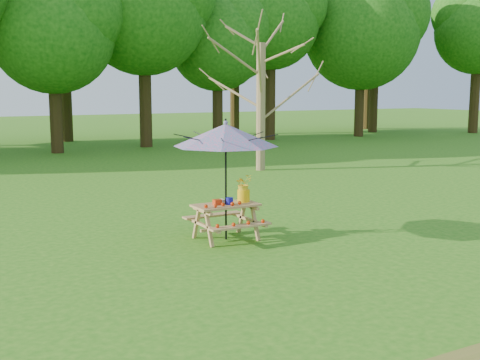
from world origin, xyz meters
TOP-DOWN VIEW (x-y plane):
  - ground at (0.00, 0.00)m, footprint 120.00×120.00m
  - picnic_table at (-2.64, 3.28)m, footprint 1.20×1.32m
  - patio_umbrella at (-2.64, 3.29)m, footprint 2.31×2.31m
  - produce_bins at (-2.69, 3.30)m, footprint 0.35×0.34m
  - tomatoes_row at (-2.79, 3.11)m, footprint 0.77×0.13m
  - flower_bucket at (-2.24, 3.33)m, footprint 0.35×0.31m

SIDE VIEW (x-z plane):
  - ground at x=0.00m, z-range 0.00..0.00m
  - picnic_table at x=-2.64m, z-range -0.01..0.66m
  - tomatoes_row at x=-2.79m, z-range 0.67..0.74m
  - produce_bins at x=-2.69m, z-range 0.66..0.79m
  - flower_bucket at x=-2.24m, z-range 0.69..1.21m
  - patio_umbrella at x=-2.64m, z-range 0.82..3.07m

